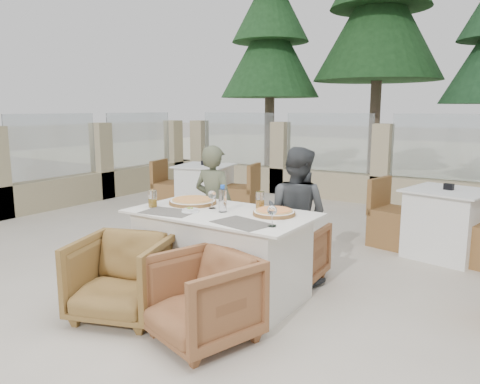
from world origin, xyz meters
The scene contains 25 objects.
ground centered at (0.00, 0.00, 0.00)m, with size 80.00×80.00×0.00m, color beige.
sand_patch centered at (0.00, 14.00, 0.01)m, with size 30.00×16.00×0.01m, color #F4EBC7.
perimeter_wall_far centered at (0.00, 4.80, 0.80)m, with size 10.00×0.34×1.60m, color tan, non-canonical shape.
perimeter_wall_left centered at (-4.50, 1.50, 0.80)m, with size 0.34×7.00×1.60m, color tan, non-canonical shape.
pine_far_left centered at (-3.50, 7.00, 2.75)m, with size 2.42×2.42×5.50m, color #204B22.
pine_mid_left centered at (-1.00, 7.50, 3.25)m, with size 2.86×2.86×6.50m, color #1B411C.
dining_table centered at (0.05, -0.07, 0.39)m, with size 1.60×0.90×0.77m, color silver, non-canonical shape.
placemat_near_left centered at (-0.32, -0.33, 0.77)m, with size 0.45×0.30×0.00m, color #5F5A51.
placemat_near_right centered at (0.43, -0.32, 0.77)m, with size 0.45×0.30×0.00m, color #5A554D.
pizza_left centered at (-0.38, 0.07, 0.80)m, with size 0.44×0.44×0.06m, color #CA591B.
pizza_right centered at (0.50, 0.07, 0.79)m, with size 0.36×0.36×0.05m, color #ED5620.
water_bottle centered at (0.06, -0.07, 0.89)m, with size 0.07×0.07×0.24m, color #9EBAD0.
wine_glass_centre centered at (-0.10, 0.00, 0.86)m, with size 0.08×0.08×0.18m, color white, non-canonical shape.
wine_glass_corner centered at (0.67, -0.28, 0.86)m, with size 0.08×0.08×0.18m, color silver, non-canonical shape.
beer_glass_left centered at (-0.58, -0.26, 0.85)m, with size 0.08×0.08×0.15m, color #C38D1B.
beer_glass_right centered at (0.26, 0.23, 0.85)m, with size 0.08×0.08×0.15m, color orange.
olive_dish centered at (-0.17, -0.23, 0.79)m, with size 0.11×0.11×0.04m, color white, non-canonical shape.
armchair_far_left centered at (-0.37, 0.88, 0.27)m, with size 0.59×0.60×0.55m, color brown.
armchair_far_right centered at (0.39, 0.61, 0.28)m, with size 0.61×0.62×0.57m, color brown.
armchair_near_left centered at (-0.37, -0.85, 0.33)m, with size 0.70×0.72×0.65m, color brown.
armchair_near_right centered at (0.41, -0.82, 0.32)m, with size 0.68×0.70×0.63m, color brown.
diner_left centered at (-0.51, 0.58, 0.64)m, with size 0.47×0.31×1.29m, color #52563E.
diner_right centered at (0.42, 0.65, 0.65)m, with size 0.63×0.49×1.31m, color #3D4042.
bg_table_a centered at (-2.16, 2.57, 0.39)m, with size 1.64×0.82×0.77m, color white, non-canonical shape.
bg_table_b centered at (1.51, 2.22, 0.39)m, with size 1.64×0.82×0.77m, color white, non-canonical shape.
Camera 1 is at (2.37, -3.31, 1.66)m, focal length 35.00 mm.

